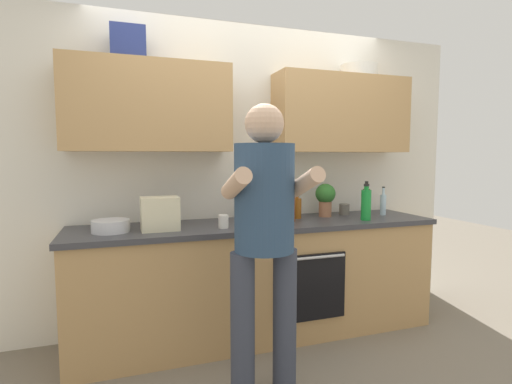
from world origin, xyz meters
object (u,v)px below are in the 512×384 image
bottle_soda (366,204)px  mixing_bowl (111,226)px  bottle_soy (366,203)px  cup_coffee (223,222)px  bottle_vinegar (291,205)px  bottle_water (383,204)px  bottle_syrup (297,207)px  potted_herb (325,197)px  grocery_bag_rice (160,214)px  person_standing (264,228)px  cup_stoneware (344,209)px  knife_block (252,207)px

bottle_soda → mixing_bowl: bottle_soda is taller
bottle_soy → cup_coffee: (-1.23, -0.05, -0.08)m
bottle_vinegar → bottle_water: 0.90m
bottle_vinegar → cup_coffee: 0.59m
bottle_syrup → potted_herb: (0.27, 0.01, 0.08)m
bottle_soy → bottle_syrup: bearing=161.4°
bottle_soy → mixing_bowl: bottle_soy is taller
bottle_soda → bottle_water: (0.30, 0.18, -0.03)m
grocery_bag_rice → bottle_water: bearing=2.8°
bottle_soda → grocery_bag_rice: 1.62m
bottle_soda → potted_herb: bottle_soda is taller
person_standing → potted_herb: person_standing is taller
bottle_soda → cup_coffee: bearing=178.7°
bottle_soy → mixing_bowl: 1.99m
bottle_syrup → cup_stoneware: size_ratio=2.58×
bottle_soda → cup_stoneware: size_ratio=3.10×
person_standing → grocery_bag_rice: (-0.52, 0.71, 0.01)m
knife_block → person_standing: bearing=-103.1°
bottle_vinegar → bottle_soda: size_ratio=1.03×
potted_herb → bottle_soy: bearing=-34.8°
grocery_bag_rice → bottle_syrup: bearing=8.6°
cup_stoneware → knife_block: 0.91m
potted_herb → bottle_syrup: bearing=-178.1°
person_standing → knife_block: size_ratio=5.76×
person_standing → bottle_soda: 1.26m
potted_herb → grocery_bag_rice: bearing=-172.7°
bottle_soy → cup_stoneware: bearing=105.2°
cup_coffee → knife_block: knife_block is taller
bottle_water → bottle_syrup: bearing=174.4°
bottle_syrup → knife_block: (-0.42, -0.07, 0.03)m
mixing_bowl → potted_herb: (1.72, 0.14, 0.12)m
bottle_vinegar → person_standing: bearing=-123.2°
bottle_syrup → mixing_bowl: size_ratio=0.97×
cup_coffee → bottle_syrup: bearing=18.9°
cup_stoneware → bottle_syrup: bearing=-174.1°
bottle_soy → bottle_water: 0.27m
knife_block → bottle_water: bearing=-0.6°
bottle_water → knife_block: size_ratio=0.84×
person_standing → bottle_syrup: bearing=55.3°
bottle_soy → bottle_soda: bottle_soy is taller
cup_stoneware → knife_block: (-0.90, -0.11, 0.07)m
potted_herb → knife_block: bearing=-173.8°
bottle_syrup → cup_coffee: 0.73m
bottle_soy → bottle_soda: 0.10m
bottle_vinegar → bottle_soy: (0.66, -0.06, -0.00)m
bottle_soy → grocery_bag_rice: bottle_soy is taller
bottle_vinegar → cup_coffee: (-0.57, -0.11, -0.08)m
bottle_vinegar → cup_stoneware: bottle_vinegar is taller
person_standing → bottle_soda: bearing=29.4°
person_standing → bottle_syrup: size_ratio=6.96×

